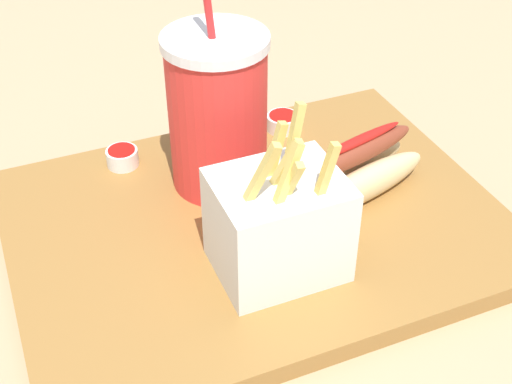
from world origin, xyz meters
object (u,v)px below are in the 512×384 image
Objects in this scene: soda_cup at (218,112)px; ketchup_cup_1 at (283,121)px; hot_dog_1 at (357,171)px; fries_basket at (278,224)px; ketchup_cup_2 at (122,156)px.

soda_cup is 0.14m from ketchup_cup_1.
fries_basket is at bearing 30.73° from hot_dog_1.
hot_dog_1 is at bearing -149.27° from fries_basket.
soda_cup is 0.13m from ketchup_cup_2.
ketchup_cup_1 is (0.02, -0.13, -0.01)m from hot_dog_1.
ketchup_cup_1 is at bearing -147.44° from soda_cup.
hot_dog_1 is 4.46× the size of ketchup_cup_1.
ketchup_cup_1 is at bearing 179.61° from ketchup_cup_2.
ketchup_cup_2 is (0.09, -0.06, -0.07)m from soda_cup.
hot_dog_1 is 4.85× the size of ketchup_cup_2.
ketchup_cup_1 is (-0.10, -0.20, -0.04)m from fries_basket.
hot_dog_1 is at bearing 149.20° from soda_cup.
fries_basket is at bearing 113.09° from ketchup_cup_2.
soda_cup is at bearing 142.91° from ketchup_cup_2.
ketchup_cup_1 is at bearing -115.58° from fries_basket.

